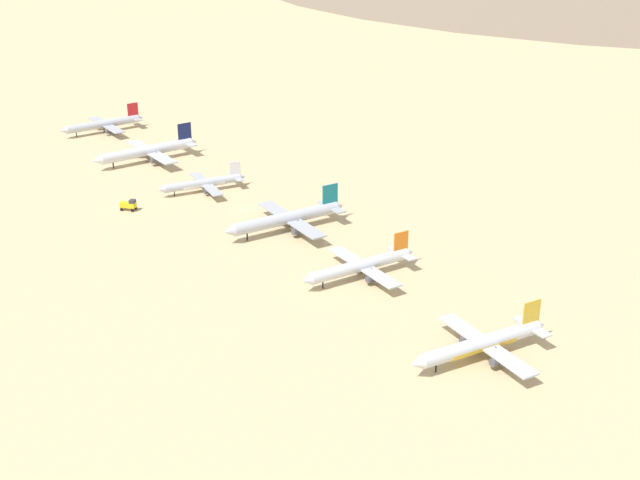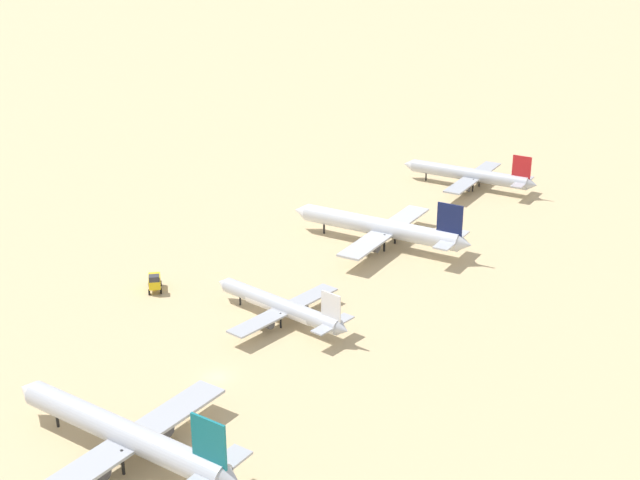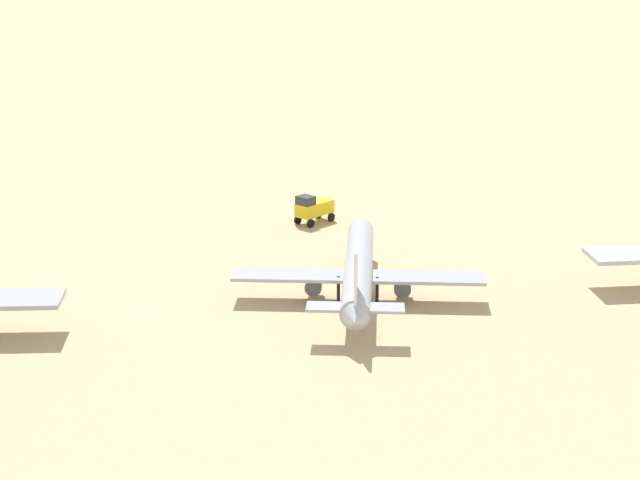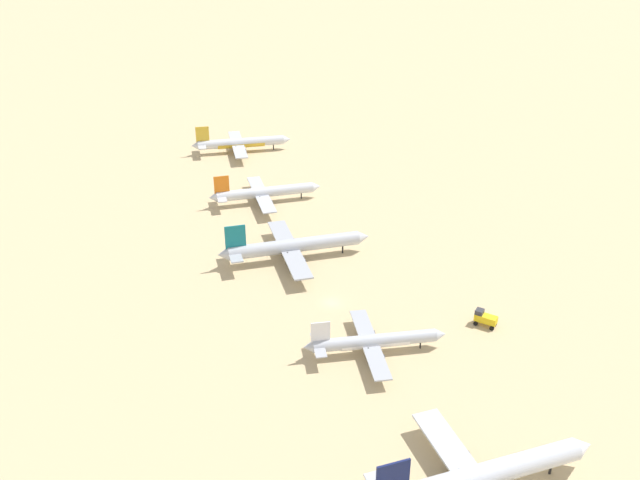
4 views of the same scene
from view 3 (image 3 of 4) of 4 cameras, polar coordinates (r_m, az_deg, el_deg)
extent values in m
plane|color=tan|center=(118.57, -8.82, -3.62)|extent=(1800.00, 1800.00, 0.00)
cylinder|color=#B2B7C1|center=(120.58, 1.92, -1.42)|extent=(28.13, 5.00, 2.95)
cone|color=#B2B7C1|center=(135.13, 2.07, 0.61)|extent=(2.69, 3.07, 2.90)
cone|color=#B2B7C1|center=(106.37, 1.74, -3.97)|extent=(2.37, 2.81, 2.66)
cube|color=white|center=(107.84, 1.80, -1.73)|extent=(4.28, 0.58, 5.44)
cube|color=#A4A8B2|center=(108.45, 1.77, -3.39)|extent=(3.16, 9.49, 0.28)
cube|color=#A4A8B2|center=(119.64, 1.91, -1.83)|extent=(5.81, 26.65, 0.35)
cylinder|color=#4C4C54|center=(120.75, -0.30, -2.18)|extent=(3.39, 2.02, 1.79)
cylinder|color=#4C4C54|center=(120.58, 4.13, -2.25)|extent=(3.39, 2.02, 1.79)
cylinder|color=black|center=(131.25, 2.02, -0.70)|extent=(0.34, 0.34, 2.97)
cylinder|color=black|center=(119.37, 0.92, -2.51)|extent=(0.34, 0.34, 2.97)
cylinder|color=black|center=(119.30, 2.87, -2.54)|extent=(0.34, 0.34, 2.97)
cylinder|color=white|center=(120.65, 1.92, -1.52)|extent=(15.57, 4.08, 2.96)
cube|color=yellow|center=(148.54, -0.27, 1.60)|extent=(5.35, 5.26, 1.70)
cube|color=#333338|center=(146.98, -0.72, 1.99)|extent=(2.73, 2.74, 1.10)
cylinder|color=black|center=(146.77, -0.47, 0.84)|extent=(1.04, 1.01, 1.10)
cylinder|color=black|center=(148.29, -1.12, 1.01)|extent=(1.04, 1.01, 1.10)
cylinder|color=black|center=(149.57, 0.57, 1.15)|extent=(1.04, 1.01, 1.10)
cylinder|color=black|center=(151.06, -0.08, 1.31)|extent=(1.04, 1.01, 1.10)
camera|label=1|loc=(346.76, -54.67, 20.79)|focal=47.51mm
camera|label=2|loc=(116.80, -86.20, 19.26)|focal=49.96mm
camera|label=4|loc=(154.30, 64.96, 27.81)|focal=38.40mm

